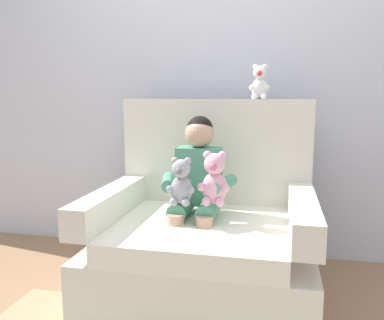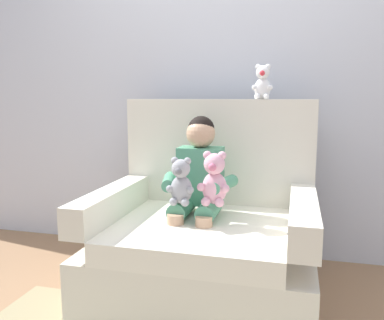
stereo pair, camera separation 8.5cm
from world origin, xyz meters
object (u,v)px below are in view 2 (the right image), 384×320
at_px(armchair, 206,237).
at_px(plush_white_on_backrest, 263,83).
at_px(plush_pink, 214,180).
at_px(seated_child, 198,180).
at_px(plush_grey, 181,183).

distance_m(armchair, plush_white_on_backrest, 1.00).
bearing_deg(plush_pink, armchair, 141.78).
height_order(seated_child, plush_white_on_backrest, plush_white_on_backrest).
height_order(seated_child, plush_grey, seated_child).
distance_m(seated_child, plush_grey, 0.19).
height_order(plush_grey, plush_white_on_backrest, plush_white_on_backrest).
relative_size(plush_pink, plush_grey, 1.13).
bearing_deg(armchair, plush_pink, -58.67).
relative_size(armchair, seated_child, 1.48).
bearing_deg(armchair, seated_child, 154.13).
bearing_deg(plush_pink, plush_white_on_backrest, 87.14).
bearing_deg(plush_white_on_backrest, seated_child, -124.09).
distance_m(armchair, seated_child, 0.34).
bearing_deg(plush_white_on_backrest, plush_grey, -116.29).
bearing_deg(plush_pink, seated_child, 152.37).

